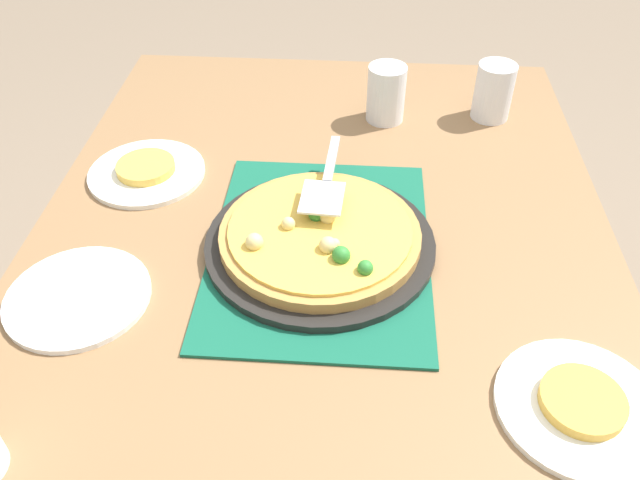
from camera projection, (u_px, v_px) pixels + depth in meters
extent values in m
plane|color=#84705B|center=(320.00, 478.00, 1.57)|extent=(8.00, 8.00, 0.00)
cube|color=olive|center=(320.00, 256.00, 1.08)|extent=(1.40, 1.00, 0.03)
cube|color=olive|center=(494.00, 207.00, 1.79)|extent=(0.07, 0.07, 0.72)
cube|color=olive|center=(181.00, 193.00, 1.83)|extent=(0.07, 0.07, 0.72)
cube|color=#145B42|center=(320.00, 248.00, 1.07)|extent=(0.48, 0.36, 0.01)
cylinder|color=black|center=(320.00, 243.00, 1.06)|extent=(0.38, 0.38, 0.01)
cylinder|color=#B78442|center=(320.00, 235.00, 1.05)|extent=(0.33, 0.33, 0.02)
cylinder|color=#EAB747|center=(320.00, 229.00, 1.04)|extent=(0.30, 0.30, 0.01)
sphere|color=#338433|center=(316.00, 214.00, 1.06)|extent=(0.03, 0.03, 0.03)
sphere|color=#E5CC7F|center=(288.00, 225.00, 1.04)|extent=(0.02, 0.02, 0.02)
sphere|color=#338433|center=(341.00, 255.00, 0.98)|extent=(0.03, 0.03, 0.03)
sphere|color=#E5CC7F|center=(335.00, 244.00, 1.01)|extent=(0.02, 0.02, 0.02)
sphere|color=#E5CC7F|center=(254.00, 242.00, 1.01)|extent=(0.03, 0.03, 0.03)
sphere|color=#E5CC7F|center=(328.00, 245.00, 1.00)|extent=(0.03, 0.03, 0.03)
sphere|color=#338433|center=(365.00, 268.00, 0.96)|extent=(0.02, 0.02, 0.02)
sphere|color=#E5CC7F|center=(328.00, 216.00, 1.05)|extent=(0.03, 0.03, 0.03)
cylinder|color=white|center=(147.00, 173.00, 1.23)|extent=(0.22, 0.22, 0.01)
cylinder|color=white|center=(580.00, 407.00, 0.83)|extent=(0.22, 0.22, 0.01)
cylinder|color=white|center=(78.00, 297.00, 0.98)|extent=(0.22, 0.22, 0.01)
cylinder|color=#EAB747|center=(146.00, 167.00, 1.22)|extent=(0.11, 0.11, 0.02)
cylinder|color=gold|center=(583.00, 401.00, 0.83)|extent=(0.11, 0.11, 0.02)
cylinder|color=white|center=(493.00, 92.00, 1.36)|extent=(0.08, 0.08, 0.12)
cylinder|color=white|center=(386.00, 94.00, 1.35)|extent=(0.08, 0.08, 0.12)
cube|color=silver|center=(324.00, 198.00, 1.06)|extent=(0.09, 0.08, 0.00)
cube|color=#B2B2B7|center=(332.00, 159.00, 1.15)|extent=(0.14, 0.02, 0.01)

